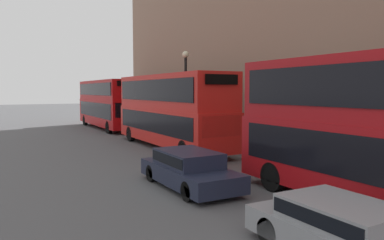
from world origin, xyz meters
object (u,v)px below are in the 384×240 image
Objects in this scene: bus_third_in_queue at (108,102)px; car_hatchback at (189,168)px; bus_second_in_queue at (171,108)px; car_dark_sedan at (345,230)px.

bus_third_in_queue is 2.48× the size of car_hatchback.
car_dark_sedan is (-3.40, -15.18, -1.74)m from bus_second_in_queue.
bus_second_in_queue is 15.65m from car_dark_sedan.
car_hatchback is at bearing 90.00° from car_dark_sedan.
bus_second_in_queue is 9.39m from car_hatchback.
bus_second_in_queue reaches higher than car_dark_sedan.
bus_third_in_queue is 22.05m from car_hatchback.
bus_third_in_queue reaches higher than car_dark_sedan.
bus_third_in_queue is 2.69× the size of car_dark_sedan.
bus_second_in_queue is 13.14m from bus_third_in_queue.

